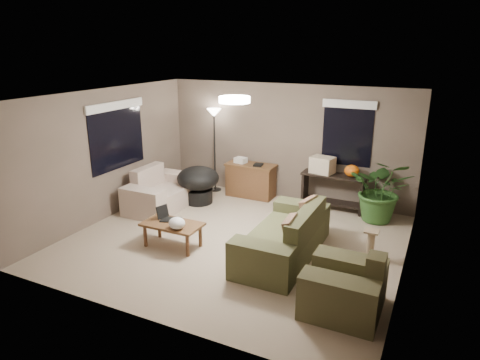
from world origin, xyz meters
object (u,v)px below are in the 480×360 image
at_px(desk, 251,180).
at_px(cat_scratching_post, 370,247).
at_px(main_sofa, 286,239).
at_px(console_table, 333,189).
at_px(armchair, 345,289).
at_px(houseplant, 381,197).
at_px(loveseat, 160,194).
at_px(papasan_chair, 198,182).
at_px(coffee_table, 172,227).
at_px(floor_lamp, 214,123).

relative_size(desk, cat_scratching_post, 2.20).
xyz_separation_m(main_sofa, console_table, (0.16, 2.38, 0.14)).
distance_m(armchair, houseplant, 3.22).
relative_size(loveseat, armchair, 1.60).
height_order(loveseat, papasan_chair, loveseat).
distance_m(houseplant, cat_scratching_post, 1.71).
bearing_deg(papasan_chair, coffee_table, -70.69).
relative_size(loveseat, coffee_table, 1.60).
bearing_deg(houseplant, armchair, -89.24).
relative_size(coffee_table, cat_scratching_post, 2.00).
xyz_separation_m(armchair, desk, (-2.87, 3.42, 0.08)).
bearing_deg(main_sofa, loveseat, 163.60).
bearing_deg(coffee_table, armchair, -10.45).
xyz_separation_m(desk, cat_scratching_post, (2.94, -1.88, -0.16)).
height_order(console_table, houseplant, houseplant).
bearing_deg(armchair, coffee_table, 169.55).
relative_size(main_sofa, coffee_table, 2.20).
height_order(main_sofa, floor_lamp, floor_lamp).
height_order(main_sofa, cat_scratching_post, main_sofa).
bearing_deg(armchair, loveseat, 155.32).
bearing_deg(coffee_table, houseplant, 41.77).
height_order(coffee_table, cat_scratching_post, cat_scratching_post).
distance_m(coffee_table, desk, 2.86).
bearing_deg(loveseat, houseplant, 16.35).
xyz_separation_m(coffee_table, floor_lamp, (-0.78, 2.89, 1.24)).
distance_m(desk, cat_scratching_post, 3.49).
distance_m(coffee_table, floor_lamp, 3.24).
xyz_separation_m(loveseat, floor_lamp, (0.49, 1.48, 1.30)).
bearing_deg(papasan_chair, loveseat, -133.62).
relative_size(floor_lamp, cat_scratching_post, 3.82).
distance_m(armchair, coffee_table, 3.07).
relative_size(loveseat, papasan_chair, 1.65).
height_order(loveseat, desk, loveseat).
bearing_deg(cat_scratching_post, papasan_chair, 164.80).
bearing_deg(floor_lamp, armchair, -42.21).
bearing_deg(desk, loveseat, -134.31).
distance_m(desk, houseplant, 2.84).
bearing_deg(coffee_table, desk, 87.08).
bearing_deg(cat_scratching_post, console_table, 119.70).
bearing_deg(coffee_table, console_table, 55.32).
xyz_separation_m(loveseat, armchair, (4.29, -1.97, 0.00)).
bearing_deg(papasan_chair, console_table, 18.02).
bearing_deg(armchair, cat_scratching_post, 87.67).
height_order(armchair, houseplant, houseplant).
xyz_separation_m(armchair, coffee_table, (-3.02, 0.56, 0.06)).
height_order(desk, console_table, same).
bearing_deg(papasan_chair, floor_lamp, 95.00).
xyz_separation_m(main_sofa, desk, (-1.69, 2.36, 0.08)).
bearing_deg(loveseat, console_table, 24.25).
height_order(armchair, floor_lamp, floor_lamp).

